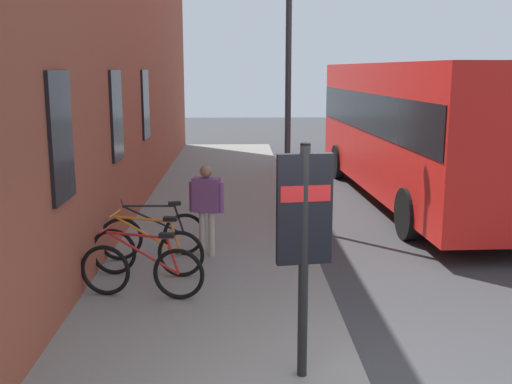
# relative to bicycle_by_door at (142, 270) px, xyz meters

# --- Properties ---
(ground) EXTENTS (60.00, 60.00, 0.00)m
(ground) POSITION_rel_bicycle_by_door_xyz_m (3.48, -3.64, -0.51)
(ground) COLOR #38383A
(sidewalk_pavement) EXTENTS (24.00, 3.50, 0.12)m
(sidewalk_pavement) POSITION_rel_bicycle_by_door_xyz_m (5.48, -0.89, -0.45)
(sidewalk_pavement) COLOR gray
(sidewalk_pavement) RESTS_ON ground
(station_facade) EXTENTS (22.00, 0.65, 8.26)m
(station_facade) POSITION_rel_bicycle_by_door_xyz_m (6.47, 1.16, 3.62)
(station_facade) COLOR brown
(station_facade) RESTS_ON ground
(bicycle_by_door) EXTENTS (0.51, 1.75, 0.97)m
(bicycle_by_door) POSITION_rel_bicycle_by_door_xyz_m (0.00, 0.00, 0.00)
(bicycle_by_door) COLOR black
(bicycle_by_door) RESTS_ON sidewalk_pavement
(bicycle_end_of_row) EXTENTS (0.48, 1.76, 0.97)m
(bicycle_end_of_row) POSITION_rel_bicycle_by_door_xyz_m (0.91, 0.06, 0.00)
(bicycle_end_of_row) COLOR black
(bicycle_end_of_row) RESTS_ON sidewalk_pavement
(bicycle_nearest_sign) EXTENTS (0.60, 1.73, 0.97)m
(bicycle_nearest_sign) POSITION_rel_bicycle_by_door_xyz_m (1.83, 0.09, 0.00)
(bicycle_nearest_sign) COLOR black
(bicycle_nearest_sign) RESTS_ON sidewalk_pavement
(transit_info_sign) EXTENTS (0.16, 0.56, 2.40)m
(transit_info_sign) POSITION_rel_bicycle_by_door_xyz_m (-2.25, -1.97, 1.21)
(transit_info_sign) COLOR black
(transit_info_sign) RESTS_ON sidewalk_pavement
(city_bus) EXTENTS (10.58, 2.93, 3.35)m
(city_bus) POSITION_rel_bicycle_by_door_xyz_m (6.61, -5.64, 1.41)
(city_bus) COLOR red
(city_bus) RESTS_ON ground
(pedestrian_crossing_street) EXTENTS (0.32, 0.58, 1.55)m
(pedestrian_crossing_street) POSITION_rel_bicycle_by_door_xyz_m (1.90, -0.80, 0.55)
(pedestrian_crossing_street) COLOR #B2A599
(pedestrian_crossing_street) RESTS_ON sidewalk_pavement
(street_lamp) EXTENTS (0.28, 0.28, 5.74)m
(street_lamp) POSITION_rel_bicycle_by_door_xyz_m (4.32, -2.34, 2.97)
(street_lamp) COLOR #333338
(street_lamp) RESTS_ON sidewalk_pavement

